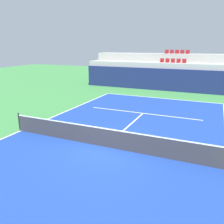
% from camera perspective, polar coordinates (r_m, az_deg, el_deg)
% --- Properties ---
extents(ground_plane, '(80.00, 80.00, 0.00)m').
position_cam_1_polar(ground_plane, '(11.48, -1.72, -8.60)').
color(ground_plane, '#387A3D').
extents(court_surface, '(11.00, 24.00, 0.01)m').
position_cam_1_polar(court_surface, '(11.47, -1.72, -8.58)').
color(court_surface, navy).
rests_on(court_surface, ground_plane).
extents(baseline_far, '(11.00, 0.10, 0.00)m').
position_cam_1_polar(baseline_far, '(22.33, 11.75, 3.36)').
color(baseline_far, white).
rests_on(baseline_far, court_surface).
extents(sideline_left, '(0.10, 24.00, 0.00)m').
position_cam_1_polar(sideline_left, '(14.53, -21.52, -4.30)').
color(sideline_left, white).
rests_on(sideline_left, court_surface).
extents(service_line_far, '(8.26, 0.10, 0.00)m').
position_cam_1_polar(service_line_far, '(17.11, 7.64, -0.31)').
color(service_line_far, white).
rests_on(service_line_far, court_surface).
extents(centre_service_line, '(0.10, 6.40, 0.00)m').
position_cam_1_polar(centre_service_line, '(14.21, 3.91, -3.62)').
color(centre_service_line, white).
rests_on(centre_service_line, court_surface).
extents(back_wall, '(19.78, 0.30, 2.39)m').
position_cam_1_polar(back_wall, '(26.00, 13.88, 7.64)').
color(back_wall, navy).
rests_on(back_wall, ground_plane).
extents(stands_tier_lower, '(19.78, 2.40, 2.96)m').
position_cam_1_polar(stands_tier_lower, '(27.28, 14.45, 8.58)').
color(stands_tier_lower, '#9E9E99').
rests_on(stands_tier_lower, ground_plane).
extents(stands_tier_upper, '(19.78, 2.40, 3.86)m').
position_cam_1_polar(stands_tier_upper, '(29.58, 15.34, 9.94)').
color(stands_tier_upper, '#9E9E99').
rests_on(stands_tier_upper, ground_plane).
extents(seating_row_lower, '(2.88, 0.44, 0.44)m').
position_cam_1_polar(seating_row_lower, '(27.22, 14.72, 11.95)').
color(seating_row_lower, maroon).
rests_on(seating_row_lower, stands_tier_lower).
extents(seating_row_upper, '(2.88, 0.44, 0.44)m').
position_cam_1_polar(seating_row_upper, '(29.55, 15.68, 13.92)').
color(seating_row_upper, maroon).
rests_on(seating_row_upper, stands_tier_upper).
extents(tennis_net, '(11.08, 0.08, 1.07)m').
position_cam_1_polar(tennis_net, '(11.27, -1.74, -6.25)').
color(tennis_net, black).
rests_on(tennis_net, court_surface).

